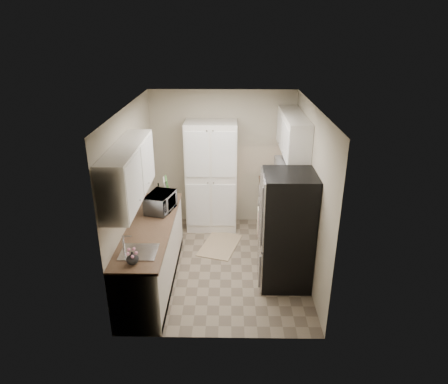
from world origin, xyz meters
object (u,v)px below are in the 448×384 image
(electric_range, at_px, (281,227))
(toaster_oven, at_px, (278,178))
(pantry_cabinet, at_px, (211,177))
(wine_bottle, at_px, (159,192))
(refrigerator, at_px, (287,230))
(microwave, at_px, (161,202))

(electric_range, relative_size, toaster_oven, 2.61)
(pantry_cabinet, bearing_deg, wine_bottle, -132.84)
(refrigerator, relative_size, wine_bottle, 6.39)
(refrigerator, height_order, wine_bottle, refrigerator)
(electric_range, distance_m, refrigerator, 0.88)
(electric_range, height_order, refrigerator, refrigerator)
(microwave, bearing_deg, toaster_oven, -45.37)
(microwave, xyz_separation_m, wine_bottle, (-0.09, 0.39, -0.01))
(toaster_oven, bearing_deg, wine_bottle, -138.69)
(electric_range, bearing_deg, refrigerator, -92.48)
(electric_range, relative_size, microwave, 2.25)
(pantry_cabinet, distance_m, wine_bottle, 1.18)
(microwave, bearing_deg, electric_range, -65.44)
(pantry_cabinet, relative_size, microwave, 3.98)
(microwave, relative_size, toaster_oven, 1.16)
(wine_bottle, bearing_deg, electric_range, -1.76)
(pantry_cabinet, xyz_separation_m, refrigerator, (1.14, -1.73, -0.15))
(pantry_cabinet, bearing_deg, refrigerator, -56.54)
(pantry_cabinet, xyz_separation_m, wine_bottle, (-0.80, -0.86, 0.05))
(refrigerator, relative_size, microwave, 3.38)
(refrigerator, xyz_separation_m, wine_bottle, (-1.94, 0.86, 0.20))
(microwave, distance_m, wine_bottle, 0.40)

